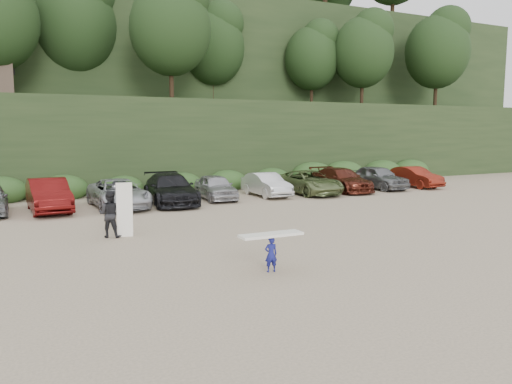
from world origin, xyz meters
TOP-DOWN VIEW (x-y plane):
  - ground at (0.00, 0.00)m, footprint 120.00×120.00m
  - hillside_backdrop at (-0.26, 35.93)m, footprint 90.00×41.50m
  - parked_cars at (-2.40, 9.96)m, footprint 39.86×5.93m
  - child_surfer at (-2.16, -4.07)m, footprint 1.83×0.53m
  - adult_surfer at (-5.30, 2.57)m, footprint 1.32×0.99m

SIDE VIEW (x-z plane):
  - ground at x=0.00m, z-range 0.00..0.00m
  - child_surfer at x=-2.16m, z-range 0.20..1.30m
  - parked_cars at x=-2.40m, z-range -0.06..1.56m
  - adult_surfer at x=-5.30m, z-range -0.14..1.91m
  - hillside_backdrop at x=-0.26m, z-range -2.78..25.22m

